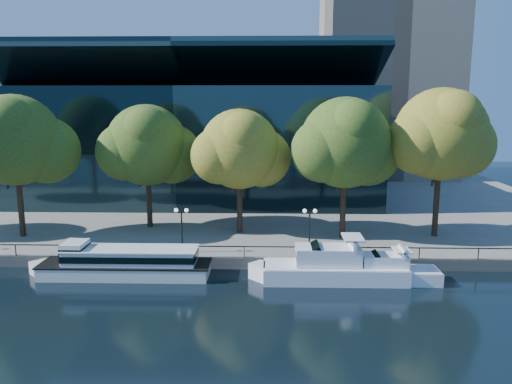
{
  "coord_description": "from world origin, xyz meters",
  "views": [
    {
      "loc": [
        7.12,
        -38.04,
        14.43
      ],
      "look_at": [
        5.89,
        8.0,
        5.86
      ],
      "focal_mm": 35.0,
      "sensor_mm": 36.0,
      "label": 1
    }
  ],
  "objects_px": {
    "cruiser_near": "(328,267)",
    "lamp_2": "(310,221)",
    "tour_boat": "(121,262)",
    "tree_5": "(443,136)",
    "tree_3": "(241,151)",
    "cruiser_far": "(384,271)",
    "tree_1": "(17,142)",
    "tree_2": "(149,147)",
    "lamp_1": "(182,220)",
    "tree_4": "(347,145)"
  },
  "relations": [
    {
      "from": "tour_boat",
      "to": "tree_4",
      "type": "distance_m",
      "value": 23.37
    },
    {
      "from": "cruiser_near",
      "to": "tree_4",
      "type": "xyz_separation_m",
      "value": [
        2.65,
        9.52,
        8.99
      ]
    },
    {
      "from": "cruiser_far",
      "to": "lamp_2",
      "type": "distance_m",
      "value": 7.72
    },
    {
      "from": "cruiser_near",
      "to": "lamp_2",
      "type": "relative_size",
      "value": 3.16
    },
    {
      "from": "tree_2",
      "to": "tour_boat",
      "type": "bearing_deg",
      "value": -88.35
    },
    {
      "from": "tree_2",
      "to": "tree_3",
      "type": "relative_size",
      "value": 1.03
    },
    {
      "from": "cruiser_far",
      "to": "tree_5",
      "type": "height_order",
      "value": "tree_5"
    },
    {
      "from": "lamp_1",
      "to": "tree_5",
      "type": "bearing_deg",
      "value": 14.05
    },
    {
      "from": "tree_1",
      "to": "tree_2",
      "type": "height_order",
      "value": "tree_1"
    },
    {
      "from": "lamp_1",
      "to": "lamp_2",
      "type": "distance_m",
      "value": 11.28
    },
    {
      "from": "cruiser_far",
      "to": "lamp_2",
      "type": "bearing_deg",
      "value": 143.29
    },
    {
      "from": "tour_boat",
      "to": "tree_3",
      "type": "distance_m",
      "value": 16.2
    },
    {
      "from": "tree_2",
      "to": "lamp_1",
      "type": "bearing_deg",
      "value": -61.45
    },
    {
      "from": "tree_1",
      "to": "tree_2",
      "type": "distance_m",
      "value": 12.49
    },
    {
      "from": "tour_boat",
      "to": "lamp_1",
      "type": "xyz_separation_m",
      "value": [
        4.5,
        3.46,
        2.75
      ]
    },
    {
      "from": "tree_3",
      "to": "cruiser_far",
      "type": "bearing_deg",
      "value": -42.81
    },
    {
      "from": "cruiser_far",
      "to": "lamp_1",
      "type": "xyz_separation_m",
      "value": [
        -16.96,
        4.24,
        3.06
      ]
    },
    {
      "from": "tree_1",
      "to": "lamp_2",
      "type": "distance_m",
      "value": 29.07
    },
    {
      "from": "tree_1",
      "to": "tour_boat",
      "type": "bearing_deg",
      "value": -34.54
    },
    {
      "from": "cruiser_near",
      "to": "tree_5",
      "type": "bearing_deg",
      "value": 40.34
    },
    {
      "from": "tour_boat",
      "to": "cruiser_near",
      "type": "xyz_separation_m",
      "value": [
        17.01,
        -0.56,
        -0.09
      ]
    },
    {
      "from": "tree_3",
      "to": "tree_5",
      "type": "xyz_separation_m",
      "value": [
        19.55,
        -0.83,
        1.55
      ]
    },
    {
      "from": "tree_1",
      "to": "tree_2",
      "type": "bearing_deg",
      "value": 18.74
    },
    {
      "from": "tree_3",
      "to": "lamp_1",
      "type": "relative_size",
      "value": 3.11
    },
    {
      "from": "cruiser_far",
      "to": "tree_1",
      "type": "bearing_deg",
      "value": 164.78
    },
    {
      "from": "tour_boat",
      "to": "tree_2",
      "type": "distance_m",
      "value": 14.92
    },
    {
      "from": "cruiser_far",
      "to": "tour_boat",
      "type": "bearing_deg",
      "value": 177.93
    },
    {
      "from": "tree_5",
      "to": "cruiser_far",
      "type": "bearing_deg",
      "value": -125.89
    },
    {
      "from": "lamp_1",
      "to": "tree_1",
      "type": "bearing_deg",
      "value": 163.58
    },
    {
      "from": "cruiser_near",
      "to": "lamp_2",
      "type": "xyz_separation_m",
      "value": [
        -1.24,
        4.02,
        2.83
      ]
    },
    {
      "from": "tree_5",
      "to": "lamp_1",
      "type": "height_order",
      "value": "tree_5"
    },
    {
      "from": "cruiser_near",
      "to": "tree_3",
      "type": "height_order",
      "value": "tree_3"
    },
    {
      "from": "tour_boat",
      "to": "tree_3",
      "type": "height_order",
      "value": "tree_3"
    },
    {
      "from": "lamp_2",
      "to": "tour_boat",
      "type": "bearing_deg",
      "value": -167.62
    },
    {
      "from": "tree_3",
      "to": "tree_5",
      "type": "distance_m",
      "value": 19.63
    },
    {
      "from": "tour_boat",
      "to": "lamp_1",
      "type": "bearing_deg",
      "value": 37.59
    },
    {
      "from": "tree_5",
      "to": "cruiser_near",
      "type": "bearing_deg",
      "value": -139.66
    },
    {
      "from": "tour_boat",
      "to": "tree_3",
      "type": "bearing_deg",
      "value": 47.94
    },
    {
      "from": "tour_boat",
      "to": "tree_5",
      "type": "distance_m",
      "value": 31.98
    },
    {
      "from": "lamp_2",
      "to": "cruiser_near",
      "type": "bearing_deg",
      "value": -72.85
    },
    {
      "from": "tree_1",
      "to": "tree_3",
      "type": "xyz_separation_m",
      "value": [
        21.55,
        2.03,
        -1.0
      ]
    },
    {
      "from": "tree_1",
      "to": "tree_2",
      "type": "relative_size",
      "value": 1.08
    },
    {
      "from": "cruiser_near",
      "to": "tree_2",
      "type": "relative_size",
      "value": 0.98
    },
    {
      "from": "cruiser_near",
      "to": "tree_3",
      "type": "relative_size",
      "value": 1.02
    },
    {
      "from": "tour_boat",
      "to": "cruiser_far",
      "type": "height_order",
      "value": "cruiser_far"
    },
    {
      "from": "cruiser_near",
      "to": "lamp_1",
      "type": "height_order",
      "value": "lamp_1"
    },
    {
      "from": "tree_2",
      "to": "cruiser_near",
      "type": "bearing_deg",
      "value": -36.67
    },
    {
      "from": "tree_2",
      "to": "lamp_1",
      "type": "relative_size",
      "value": 3.22
    },
    {
      "from": "tree_4",
      "to": "lamp_1",
      "type": "distance_m",
      "value": 17.27
    },
    {
      "from": "tour_boat",
      "to": "tree_4",
      "type": "height_order",
      "value": "tree_4"
    }
  ]
}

